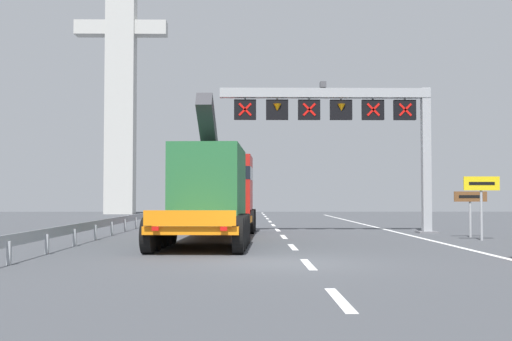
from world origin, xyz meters
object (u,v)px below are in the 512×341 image
at_px(heavy_haul_truck_orange, 216,190).
at_px(bridge_pylon_distant, 121,60).
at_px(overhead_lane_gantry, 350,116).
at_px(exit_sign_yellow, 481,192).
at_px(tourist_info_sign_brown, 470,203).

height_order(heavy_haul_truck_orange, bridge_pylon_distant, bridge_pylon_distant).
height_order(overhead_lane_gantry, exit_sign_yellow, overhead_lane_gantry).
bearing_deg(exit_sign_yellow, bridge_pylon_distant, 119.38).
distance_m(heavy_haul_truck_orange, exit_sign_yellow, 10.55).
distance_m(exit_sign_yellow, bridge_pylon_distant, 46.06).
height_order(overhead_lane_gantry, bridge_pylon_distant, bridge_pylon_distant).
height_order(heavy_haul_truck_orange, tourist_info_sign_brown, heavy_haul_truck_orange).
xyz_separation_m(overhead_lane_gantry, bridge_pylon_distant, (-17.33, 33.22, 9.63)).
bearing_deg(heavy_haul_truck_orange, bridge_pylon_distant, 106.86).
bearing_deg(tourist_info_sign_brown, overhead_lane_gantry, 143.34).
xyz_separation_m(exit_sign_yellow, tourist_info_sign_brown, (0.20, 1.87, -0.43)).
bearing_deg(overhead_lane_gantry, exit_sign_yellow, -50.47).
distance_m(heavy_haul_truck_orange, tourist_info_sign_brown, 10.66).
relative_size(tourist_info_sign_brown, bridge_pylon_distant, 0.07).
bearing_deg(bridge_pylon_distant, exit_sign_yellow, -60.62).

